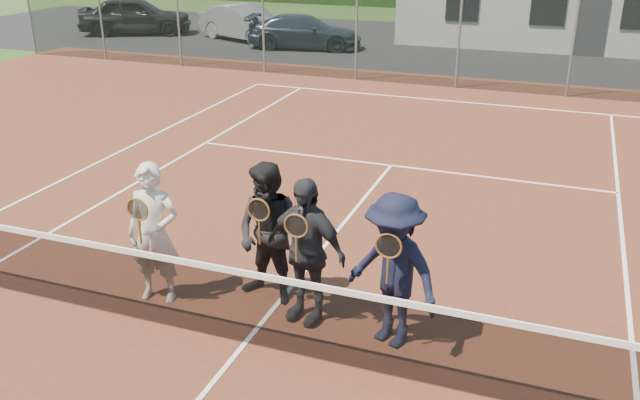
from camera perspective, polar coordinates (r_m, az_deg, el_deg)
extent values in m
plane|color=#294719|center=(26.33, 13.83, 12.15)|extent=(220.00, 220.00, 0.00)
cube|color=#562819|center=(7.90, -6.30, -11.96)|extent=(30.00, 30.00, 0.02)
cube|color=black|center=(27.08, 5.23, 12.97)|extent=(40.00, 12.00, 0.01)
cube|color=black|center=(38.09, 16.40, 15.78)|extent=(40.00, 1.20, 1.10)
imported|color=black|center=(30.22, -15.28, 14.76)|extent=(4.87, 3.56, 1.54)
imported|color=gray|center=(27.82, -6.32, 14.61)|extent=(4.41, 2.93, 1.37)
imported|color=#1A2535|center=(25.88, -1.31, 13.97)|extent=(4.46, 2.44, 1.22)
cube|color=white|center=(18.45, 10.45, 8.24)|extent=(10.97, 0.06, 0.01)
cube|color=white|center=(13.31, 6.01, 2.91)|extent=(8.23, 0.06, 0.01)
cube|color=white|center=(7.89, -6.30, -11.87)|extent=(0.06, 12.80, 0.01)
cube|color=black|center=(7.65, -6.45, -9.06)|extent=(11.60, 0.02, 0.88)
cube|color=white|center=(7.42, -6.60, -6.10)|extent=(11.60, 0.03, 0.07)
cylinder|color=slate|center=(26.57, -23.29, 14.39)|extent=(0.07, 0.07, 3.00)
cylinder|color=slate|center=(24.63, -18.00, 14.58)|extent=(0.07, 0.07, 3.00)
cylinder|color=slate|center=(22.92, -11.85, 14.65)|extent=(0.07, 0.07, 3.00)
cylinder|color=slate|center=(21.49, -4.81, 14.54)|extent=(0.07, 0.07, 3.00)
cylinder|color=slate|center=(20.41, 3.09, 14.16)|extent=(0.07, 0.07, 3.00)
cylinder|color=slate|center=(19.73, 11.66, 13.45)|extent=(0.07, 0.07, 3.00)
cylinder|color=slate|center=(19.49, 20.57, 12.40)|extent=(0.07, 0.07, 3.00)
cube|color=black|center=(19.73, 11.66, 13.45)|extent=(30.00, 0.03, 3.00)
cube|color=silver|center=(29.94, 23.00, 14.97)|extent=(15.00, 8.00, 2.80)
cube|color=#2D2D33|center=(25.98, 21.88, 13.32)|extent=(1.00, 0.06, 2.00)
cube|color=black|center=(26.23, 11.90, 15.60)|extent=(1.20, 0.06, 1.00)
cube|color=black|center=(25.94, 18.65, 14.85)|extent=(1.20, 0.06, 1.00)
imported|color=beige|center=(8.52, -13.80, -2.77)|extent=(0.72, 0.55, 1.80)
torus|color=brown|center=(8.15, -15.12, -0.78)|extent=(0.29, 0.02, 0.29)
cylinder|color=black|center=(8.15, -15.12, -0.78)|extent=(0.25, 0.00, 0.25)
cylinder|color=brown|center=(8.26, -14.92, -2.57)|extent=(0.03, 0.03, 0.32)
imported|color=black|center=(8.29, -4.29, -2.88)|extent=(0.99, 0.84, 1.80)
torus|color=brown|center=(7.89, -5.19, -0.84)|extent=(0.29, 0.02, 0.29)
cylinder|color=black|center=(7.89, -5.19, -0.84)|extent=(0.25, 0.00, 0.25)
cylinder|color=brown|center=(8.00, -5.12, -2.68)|extent=(0.03, 0.03, 0.32)
imported|color=#27272C|center=(7.87, -1.24, -4.26)|extent=(1.12, 0.66, 1.80)
torus|color=brown|center=(7.46, -2.03, -2.19)|extent=(0.29, 0.02, 0.29)
cylinder|color=black|center=(7.46, -2.03, -2.19)|extent=(0.25, 0.00, 0.25)
cylinder|color=brown|center=(7.58, -2.00, -4.11)|extent=(0.03, 0.03, 0.32)
imported|color=black|center=(7.47, 6.21, -5.96)|extent=(1.33, 1.06, 1.80)
torus|color=brown|center=(7.04, 5.79, -3.87)|extent=(0.29, 0.02, 0.29)
cylinder|color=black|center=(7.04, 5.79, -3.87)|extent=(0.25, 0.00, 0.25)
cylinder|color=brown|center=(7.17, 5.71, -5.87)|extent=(0.03, 0.03, 0.32)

